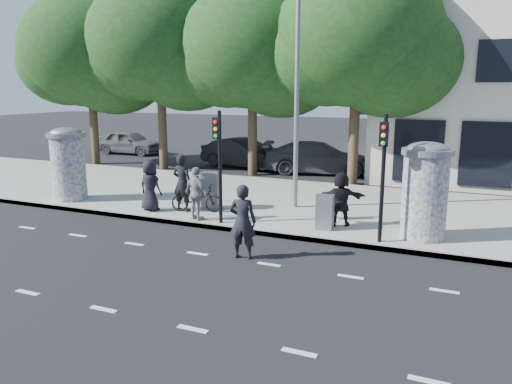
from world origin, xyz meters
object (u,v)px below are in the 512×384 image
at_px(bicycle, 197,198).
at_px(ped_f, 341,199).
at_px(man_road, 243,221).
at_px(car_right, 319,158).
at_px(ped_a, 150,186).
at_px(ped_b, 182,183).
at_px(ad_column_left, 68,162).
at_px(ad_column_right, 425,188).
at_px(street_lamp, 297,69).
at_px(cabinet_right, 325,212).
at_px(car_mid, 243,153).
at_px(traffic_pole_far, 383,165).
at_px(ped_e, 197,194).
at_px(car_left, 129,142).
at_px(traffic_pole_near, 219,155).
at_px(cabinet_left, 211,190).

bearing_deg(bicycle, ped_f, -105.03).
bearing_deg(man_road, car_right, -93.25).
relative_size(ped_a, ped_b, 0.88).
bearing_deg(bicycle, ad_column_left, 74.27).
distance_m(ad_column_left, ped_f, 10.05).
bearing_deg(ad_column_right, ad_column_left, -179.08).
height_order(man_road, bicycle, man_road).
relative_size(street_lamp, cabinet_right, 7.85).
distance_m(ped_a, car_mid, 10.40).
bearing_deg(cabinet_right, ad_column_right, 1.74).
distance_m(traffic_pole_far, cabinet_right, 2.40).
height_order(ped_b, cabinet_right, ped_b).
distance_m(ped_e, man_road, 3.47).
distance_m(street_lamp, car_left, 18.27).
distance_m(ped_e, bicycle, 1.11).
bearing_deg(ad_column_right, ped_f, 172.29).
height_order(man_road, car_left, man_road).
relative_size(traffic_pole_near, traffic_pole_far, 1.00).
relative_size(ad_column_right, ped_a, 1.57).
bearing_deg(ped_f, car_right, -91.37).
bearing_deg(car_left, cabinet_left, -134.66).
xyz_separation_m(ped_e, bicycle, (-0.53, 0.89, -0.38)).
xyz_separation_m(ad_column_left, ped_b, (4.74, 0.16, -0.43)).
height_order(ad_column_left, car_right, ad_column_left).
height_order(street_lamp, bicycle, street_lamp).
bearing_deg(traffic_pole_far, car_left, 144.57).
relative_size(bicycle, cabinet_left, 1.38).
bearing_deg(ped_e, ped_b, -19.29).
height_order(ad_column_left, ped_f, ad_column_left).
xyz_separation_m(bicycle, cabinet_right, (4.47, -0.30, 0.06)).
height_order(ad_column_right, cabinet_left, ad_column_right).
xyz_separation_m(ped_b, car_right, (1.75, 9.83, -0.32)).
distance_m(ad_column_right, man_road, 5.10).
height_order(street_lamp, cabinet_right, street_lamp).
bearing_deg(cabinet_right, car_right, 103.91).
bearing_deg(traffic_pole_near, ped_b, 155.01).
bearing_deg(ped_b, ped_e, 142.99).
bearing_deg(ad_column_left, cabinet_right, -0.36).
relative_size(ad_column_left, ad_column_right, 1.00).
bearing_deg(street_lamp, car_mid, 125.75).
height_order(traffic_pole_far, ped_e, traffic_pole_far).
height_order(ad_column_right, street_lamp, street_lamp).
relative_size(car_left, car_mid, 0.94).
bearing_deg(car_right, ad_column_left, 132.51).
height_order(ad_column_left, car_mid, ad_column_left).
bearing_deg(car_mid, street_lamp, -129.71).
height_order(cabinet_right, car_right, car_right).
bearing_deg(man_road, traffic_pole_near, -62.31).
distance_m(ped_b, cabinet_right, 4.98).
height_order(street_lamp, ped_e, street_lamp).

